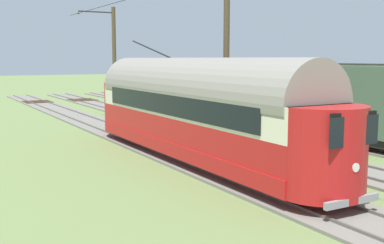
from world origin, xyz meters
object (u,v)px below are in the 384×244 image
Objects in this scene: catenary_pole_mid_near at (225,62)px; catenary_pole_foreground at (114,61)px; boxcar_adjacent at (349,101)px; switch_stand at (258,111)px; vintage_streetcar at (194,108)px.

catenary_pole_foreground is at bearing -90.00° from catenary_pole_mid_near.
switch_stand is at bearing -98.52° from boxcar_adjacent.
catenary_pole_mid_near reaches higher than vintage_streetcar.
switch_stand is (-7.77, -7.67, -3.40)m from catenary_pole_mid_near.
boxcar_adjacent is 9.35× the size of switch_stand.
catenary_pole_foreground is at bearing -68.30° from boxcar_adjacent.
vintage_streetcar is 1.47× the size of boxcar_adjacent.
catenary_pole_mid_near reaches higher than switch_stand.
catenary_pole_mid_near is at bearing -148.89° from vintage_streetcar.
vintage_streetcar is at bearing 31.11° from catenary_pole_mid_near.
boxcar_adjacent is 1.46× the size of catenary_pole_foreground.
vintage_streetcar is 13.82m from switch_stand.
switch_stand is (-1.38, -9.20, -1.46)m from boxcar_adjacent.
catenary_pole_foreground reaches higher than boxcar_adjacent.
catenary_pole_mid_near is (-2.46, -1.48, 1.85)m from vintage_streetcar.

